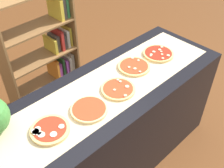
# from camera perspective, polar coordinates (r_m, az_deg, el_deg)

# --- Properties ---
(ground_plane) EXTENTS (12.00, 12.00, 0.00)m
(ground_plane) POSITION_cam_1_polar(r_m,az_deg,el_deg) (2.74, 0.00, -15.68)
(ground_plane) COLOR brown
(counter) EXTENTS (2.02, 0.72, 0.95)m
(counter) POSITION_cam_1_polar(r_m,az_deg,el_deg) (2.36, 0.00, -9.20)
(counter) COLOR black
(counter) RESTS_ON ground_plane
(parchment_paper) EXTENTS (1.88, 0.49, 0.00)m
(parchment_paper) POSITION_cam_1_polar(r_m,az_deg,el_deg) (2.02, 0.00, -0.41)
(parchment_paper) COLOR beige
(parchment_paper) RESTS_ON counter
(pizza_mozzarella_0) EXTENTS (0.25, 0.25, 0.03)m
(pizza_mozzarella_0) POSITION_cam_1_polar(r_m,az_deg,el_deg) (1.75, -13.23, -9.55)
(pizza_mozzarella_0) COLOR #DBB26B
(pizza_mozzarella_0) RESTS_ON parchment_paper
(pizza_plain_1) EXTENTS (0.26, 0.26, 0.02)m
(pizza_plain_1) POSITION_cam_1_polar(r_m,az_deg,el_deg) (1.83, -4.93, -5.45)
(pizza_plain_1) COLOR #E5C17F
(pizza_plain_1) RESTS_ON parchment_paper
(pizza_mushroom_2) EXTENTS (0.26, 0.26, 0.03)m
(pizza_mushroom_2) POSITION_cam_1_polar(r_m,az_deg,el_deg) (1.98, 1.33, -1.07)
(pizza_mushroom_2) COLOR #DBB26B
(pizza_mushroom_2) RESTS_ON parchment_paper
(pizza_mushroom_3) EXTENTS (0.27, 0.27, 0.03)m
(pizza_mushroom_3) POSITION_cam_1_polar(r_m,az_deg,el_deg) (2.21, 4.75, 3.79)
(pizza_mushroom_3) COLOR #DBB26B
(pizza_mushroom_3) RESTS_ON parchment_paper
(pizza_mushroom_4) EXTENTS (0.27, 0.27, 0.03)m
(pizza_mushroom_4) POSITION_cam_1_polar(r_m,az_deg,el_deg) (2.39, 9.92, 6.45)
(pizza_mushroom_4) COLOR #DBB26B
(pizza_mushroom_4) RESTS_ON parchment_paper
(bookshelf) EXTENTS (0.81, 0.32, 1.38)m
(bookshelf) POSITION_cam_1_polar(r_m,az_deg,el_deg) (2.96, -13.19, 5.80)
(bookshelf) COLOR brown
(bookshelf) RESTS_ON ground_plane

